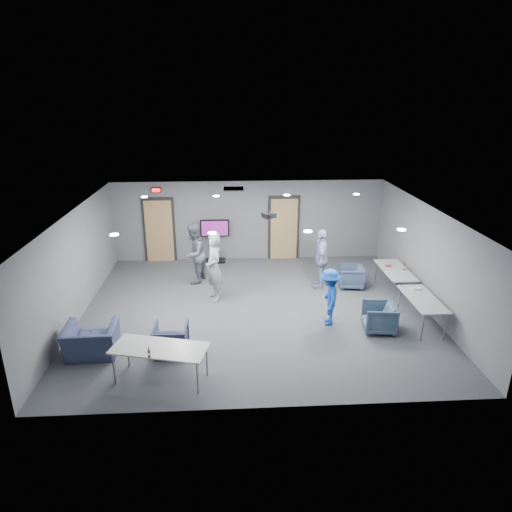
{
  "coord_description": "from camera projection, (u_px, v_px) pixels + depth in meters",
  "views": [
    {
      "loc": [
        -0.63,
        -10.88,
        5.42
      ],
      "look_at": [
        0.07,
        0.87,
        1.2
      ],
      "focal_mm": 32.0,
      "sensor_mm": 36.0,
      "label": 1
    }
  ],
  "objects": [
    {
      "name": "door_right",
      "position": [
        284.0,
        229.0,
        15.51
      ],
      "size": [
        1.06,
        0.17,
        2.24
      ],
      "color": "black",
      "rests_on": "wall_back"
    },
    {
      "name": "person_a",
      "position": [
        214.0,
        267.0,
        12.4
      ],
      "size": [
        0.66,
        0.8,
        1.89
      ],
      "primitive_type": "imported",
      "rotation": [
        0.0,
        0.0,
        -1.22
      ],
      "color": "#939693",
      "rests_on": "floor"
    },
    {
      "name": "wrapper",
      "position": [
        416.0,
        289.0,
        11.53
      ],
      "size": [
        0.22,
        0.15,
        0.05
      ],
      "primitive_type": "cube",
      "rotation": [
        0.0,
        0.0,
        0.0
      ],
      "color": "silver",
      "rests_on": "table_right_b"
    },
    {
      "name": "bottle_right",
      "position": [
        404.0,
        267.0,
        12.78
      ],
      "size": [
        0.06,
        0.06,
        0.24
      ],
      "color": "#603010",
      "rests_on": "table_right_a"
    },
    {
      "name": "door_left",
      "position": [
        159.0,
        231.0,
        15.27
      ],
      "size": [
        1.06,
        0.17,
        2.24
      ],
      "color": "black",
      "rests_on": "wall_back"
    },
    {
      "name": "person_c",
      "position": [
        321.0,
        259.0,
        13.23
      ],
      "size": [
        0.67,
        1.11,
        1.77
      ],
      "primitive_type": "imported",
      "rotation": [
        0.0,
        0.0,
        -1.82
      ],
      "color": "#9CA5C8",
      "rests_on": "floor"
    },
    {
      "name": "hvac_diffuser",
      "position": [
        234.0,
        189.0,
        13.78
      ],
      "size": [
        0.6,
        0.6,
        0.03
      ],
      "primitive_type": "cube",
      "color": "black",
      "rests_on": "ceiling"
    },
    {
      "name": "chair_front_b",
      "position": [
        92.0,
        341.0,
        9.88
      ],
      "size": [
        1.14,
        1.0,
        0.71
      ],
      "primitive_type": "imported",
      "rotation": [
        0.0,
        0.0,
        3.18
      ],
      "color": "#394162",
      "rests_on": "floor"
    },
    {
      "name": "wall_left",
      "position": [
        76.0,
        266.0,
        11.38
      ],
      "size": [
        0.02,
        8.0,
        2.7
      ],
      "primitive_type": "cube",
      "color": "slate",
      "rests_on": "floor"
    },
    {
      "name": "wall_back",
      "position": [
        249.0,
        221.0,
        15.39
      ],
      "size": [
        9.0,
        0.02,
        2.7
      ],
      "primitive_type": "cube",
      "color": "slate",
      "rests_on": "floor"
    },
    {
      "name": "person_d",
      "position": [
        329.0,
        297.0,
        11.14
      ],
      "size": [
        0.65,
        0.99,
        1.43
      ],
      "primitive_type": "imported",
      "rotation": [
        0.0,
        0.0,
        -1.71
      ],
      "color": "#1B49B2",
      "rests_on": "floor"
    },
    {
      "name": "wall_front",
      "position": [
        269.0,
        343.0,
        7.87
      ],
      "size": [
        9.0,
        0.02,
        2.7
      ],
      "primitive_type": "cube",
      "color": "slate",
      "rests_on": "floor"
    },
    {
      "name": "ceiling",
      "position": [
        255.0,
        211.0,
        11.17
      ],
      "size": [
        9.0,
        9.0,
        0.0
      ],
      "primitive_type": "plane",
      "rotation": [
        3.14,
        0.0,
        0.0
      ],
      "color": "silver",
      "rests_on": "wall_back"
    },
    {
      "name": "snack_box",
      "position": [
        388.0,
        266.0,
        13.06
      ],
      "size": [
        0.19,
        0.14,
        0.04
      ],
      "primitive_type": "cube",
      "rotation": [
        0.0,
        0.0,
        0.17
      ],
      "color": "#B3322C",
      "rests_on": "table_right_a"
    },
    {
      "name": "table_right_a",
      "position": [
        395.0,
        271.0,
        12.84
      ],
      "size": [
        0.72,
        1.74,
        0.73
      ],
      "rotation": [
        0.0,
        0.0,
        1.57
      ],
      "color": "#A7A9AB",
      "rests_on": "floor"
    },
    {
      "name": "bottle_front",
      "position": [
        149.0,
        353.0,
        8.55
      ],
      "size": [
        0.06,
        0.06,
        0.22
      ],
      "color": "#603010",
      "rests_on": "table_front_left"
    },
    {
      "name": "wall_right",
      "position": [
        427.0,
        258.0,
        11.88
      ],
      "size": [
        0.02,
        8.0,
        2.7
      ],
      "primitive_type": "cube",
      "color": "slate",
      "rests_on": "floor"
    },
    {
      "name": "exit_sign",
      "position": [
        156.0,
        190.0,
        14.79
      ],
      "size": [
        0.32,
        0.08,
        0.16
      ],
      "color": "black",
      "rests_on": "wall_back"
    },
    {
      "name": "floor",
      "position": [
        255.0,
        310.0,
        12.09
      ],
      "size": [
        9.0,
        9.0,
        0.0
      ],
      "primitive_type": "plane",
      "color": "#383C40",
      "rests_on": "ground"
    },
    {
      "name": "table_front_left",
      "position": [
        160.0,
        349.0,
        8.92
      ],
      "size": [
        2.0,
        1.21,
        0.73
      ],
      "rotation": [
        0.0,
        0.0,
        -0.25
      ],
      "color": "#A7A9AB",
      "rests_on": "floor"
    },
    {
      "name": "person_b",
      "position": [
        194.0,
        254.0,
        13.55
      ],
      "size": [
        0.92,
        1.05,
        1.82
      ],
      "primitive_type": "imported",
      "rotation": [
        0.0,
        0.0,
        -1.87
      ],
      "color": "slate",
      "rests_on": "floor"
    },
    {
      "name": "projector",
      "position": [
        269.0,
        215.0,
        11.92
      ],
      "size": [
        0.4,
        0.37,
        0.35
      ],
      "rotation": [
        0.0,
        0.0,
        0.39
      ],
      "color": "black",
      "rests_on": "ceiling"
    },
    {
      "name": "chair_front_a",
      "position": [
        171.0,
        339.0,
        9.98
      ],
      "size": [
        0.75,
        0.77,
        0.68
      ],
      "primitive_type": "imported",
      "rotation": [
        0.0,
        0.0,
        3.11
      ],
      "color": "#353C5B",
      "rests_on": "floor"
    },
    {
      "name": "tv_stand",
      "position": [
        215.0,
        238.0,
        15.26
      ],
      "size": [
        0.96,
        0.46,
        1.47
      ],
      "color": "black",
      "rests_on": "floor"
    },
    {
      "name": "downlights",
      "position": [
        255.0,
        211.0,
        11.18
      ],
      "size": [
        6.18,
        3.78,
        0.02
      ],
      "color": "white",
      "rests_on": "ceiling"
    },
    {
      "name": "table_right_b",
      "position": [
        422.0,
        300.0,
        11.05
      ],
      "size": [
        0.69,
        1.67,
        0.73
      ],
      "rotation": [
        0.0,
        0.0,
        1.57
      ],
      "color": "#A7A9AB",
      "rests_on": "floor"
    },
    {
      "name": "chair_right_c",
      "position": [
        379.0,
        317.0,
        10.92
      ],
      "size": [
        0.84,
        0.82,
        0.69
      ],
      "primitive_type": "imported",
      "rotation": [
        0.0,
        0.0,
        -1.69
      ],
      "color": "#3B4F67",
      "rests_on": "floor"
    },
    {
      "name": "chair_right_a",
      "position": [
        351.0,
        277.0,
        13.41
      ],
      "size": [
        0.8,
        0.78,
        0.64
      ],
      "primitive_type": "imported",
      "rotation": [
        0.0,
        0.0,
        -1.71
      ],
      "color": "#3D4C6A",
      "rests_on": "floor"
    }
  ]
}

